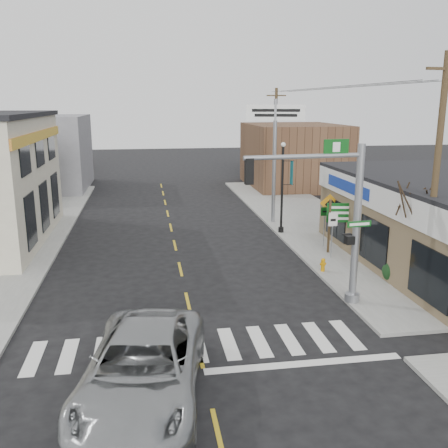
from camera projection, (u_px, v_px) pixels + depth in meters
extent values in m
plane|color=black|center=(199.00, 352.00, 15.48)|extent=(140.00, 140.00, 0.00)
cube|color=gray|center=(327.00, 233.00, 29.31)|extent=(6.00, 38.00, 0.13)
cube|color=gray|center=(5.00, 246.00, 26.55)|extent=(6.00, 38.00, 0.13)
cube|color=gold|center=(180.00, 269.00, 23.15)|extent=(0.12, 56.00, 0.01)
cube|color=silver|center=(198.00, 346.00, 15.86)|extent=(11.00, 2.20, 0.01)
cube|color=brown|center=(294.00, 155.00, 45.42)|extent=(8.00, 10.00, 5.60)
cube|color=gray|center=(34.00, 153.00, 43.72)|extent=(9.00, 10.00, 6.40)
imported|color=#939697|center=(143.00, 368.00, 12.82)|extent=(3.93, 6.77, 1.77)
cylinder|color=gray|center=(357.00, 225.00, 18.41)|extent=(0.28, 0.28, 5.98)
cylinder|color=gray|center=(302.00, 156.00, 17.46)|extent=(4.39, 0.16, 0.16)
cube|color=black|center=(246.00, 170.00, 17.26)|extent=(0.28, 0.22, 0.90)
cube|color=#0C4714|center=(359.00, 224.00, 18.18)|extent=(0.95, 0.04, 0.22)
cube|color=#0C4714|center=(335.00, 147.00, 17.57)|extent=(0.95, 0.05, 0.55)
cube|color=black|center=(350.00, 240.00, 18.45)|extent=(0.32, 0.26, 0.32)
cube|color=#4A3922|center=(329.00, 226.00, 24.97)|extent=(0.10, 0.10, 2.73)
cube|color=#4A3922|center=(353.00, 225.00, 25.16)|extent=(0.10, 0.10, 2.73)
cube|color=#0E4822|center=(342.00, 213.00, 24.85)|extent=(1.56, 0.05, 0.98)
cylinder|color=#C68306|center=(323.00, 266.00, 22.42)|extent=(0.17, 0.17, 0.49)
sphere|color=#C68306|center=(323.00, 260.00, 22.36)|extent=(0.19, 0.19, 0.19)
cylinder|color=gray|center=(329.00, 220.00, 26.77)|extent=(0.06, 0.06, 2.45)
cube|color=orange|center=(330.00, 204.00, 26.52)|extent=(1.04, 0.03, 1.04)
cylinder|color=black|center=(282.00, 190.00, 28.65)|extent=(0.14, 0.14, 5.03)
sphere|color=silver|center=(283.00, 145.00, 28.03)|extent=(0.27, 0.27, 0.27)
cube|color=#0C5055|center=(292.00, 173.00, 28.50)|extent=(0.02, 0.53, 1.35)
cylinder|color=gray|center=(274.00, 162.00, 30.91)|extent=(0.22, 0.22, 7.60)
cube|color=white|center=(275.00, 113.00, 30.20)|extent=(3.58, 0.18, 0.95)
cylinder|color=black|center=(411.00, 249.00, 19.71)|extent=(0.22, 0.22, 3.50)
ellipsoid|color=#1D391B|center=(396.00, 271.00, 21.20)|extent=(1.15, 1.15, 0.86)
ellipsoid|color=black|center=(393.00, 258.00, 23.22)|extent=(0.98, 0.98, 0.74)
cylinder|color=#413222|center=(435.00, 184.00, 17.90)|extent=(0.24, 0.24, 9.12)
cube|color=#413222|center=(447.00, 69.00, 16.95)|extent=(1.59, 0.10, 0.10)
cylinder|color=#3E261A|center=(275.00, 146.00, 37.52)|extent=(0.22, 0.22, 8.42)
cube|color=#3E261A|center=(276.00, 96.00, 36.64)|extent=(1.46, 0.09, 0.09)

